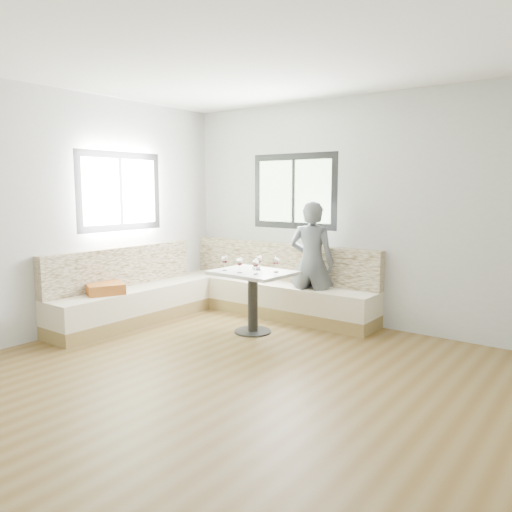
{
  "coord_description": "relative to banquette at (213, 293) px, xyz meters",
  "views": [
    {
      "loc": [
        2.71,
        -3.16,
        1.69
      ],
      "look_at": [
        -0.78,
        1.49,
        0.9
      ],
      "focal_mm": 35.0,
      "sensor_mm": 36.0,
      "label": 1
    }
  ],
  "objects": [
    {
      "name": "room",
      "position": [
        1.51,
        -1.54,
        1.08
      ],
      "size": [
        5.01,
        5.01,
        2.81
      ],
      "color": "brown",
      "rests_on": "ground"
    },
    {
      "name": "banquette",
      "position": [
        0.0,
        0.0,
        0.0
      ],
      "size": [
        2.9,
        2.8,
        0.95
      ],
      "color": "#9C7E45",
      "rests_on": "ground"
    },
    {
      "name": "table",
      "position": [
        0.84,
        -0.23,
        0.22
      ],
      "size": [
        0.92,
        0.73,
        0.73
      ],
      "rotation": [
        0.0,
        0.0,
        -0.04
      ],
      "color": "black",
      "rests_on": "ground"
    },
    {
      "name": "person",
      "position": [
        1.17,
        0.54,
        0.44
      ],
      "size": [
        0.63,
        0.49,
        1.54
      ],
      "primitive_type": "imported",
      "rotation": [
        0.0,
        0.0,
        3.39
      ],
      "color": "#4E5256",
      "rests_on": "ground"
    },
    {
      "name": "olive_ramekin",
      "position": [
        0.8,
        -0.11,
        0.42
      ],
      "size": [
        0.1,
        0.1,
        0.04
      ],
      "color": "white",
      "rests_on": "table"
    },
    {
      "name": "wine_glass_a",
      "position": [
        0.54,
        -0.39,
        0.53
      ],
      "size": [
        0.08,
        0.08,
        0.18
      ],
      "color": "white",
      "rests_on": "table"
    },
    {
      "name": "wine_glass_b",
      "position": [
        0.79,
        -0.42,
        0.53
      ],
      "size": [
        0.08,
        0.08,
        0.18
      ],
      "color": "white",
      "rests_on": "table"
    },
    {
      "name": "wine_glass_c",
      "position": [
        0.99,
        -0.38,
        0.53
      ],
      "size": [
        0.08,
        0.08,
        0.18
      ],
      "color": "white",
      "rests_on": "table"
    },
    {
      "name": "wine_glass_d",
      "position": [
        0.85,
        -0.14,
        0.53
      ],
      "size": [
        0.08,
        0.08,
        0.18
      ],
      "color": "white",
      "rests_on": "table"
    },
    {
      "name": "wine_glass_e",
      "position": [
        1.09,
        -0.13,
        0.53
      ],
      "size": [
        0.08,
        0.08,
        0.18
      ],
      "color": "white",
      "rests_on": "table"
    }
  ]
}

